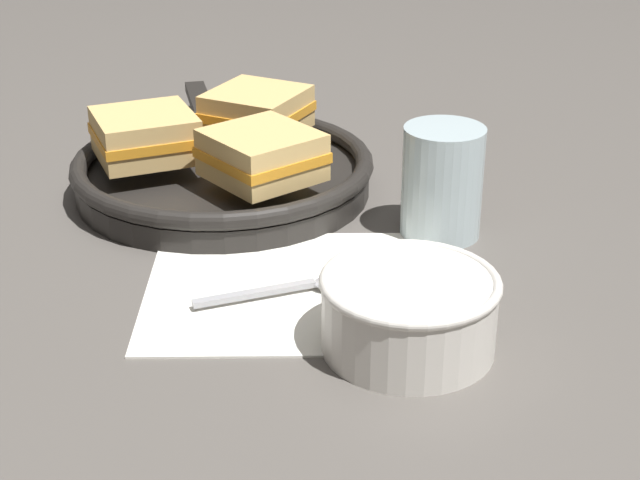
# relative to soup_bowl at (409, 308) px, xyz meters

# --- Properties ---
(ground_plane) EXTENTS (4.00, 4.00, 0.00)m
(ground_plane) POSITION_rel_soup_bowl_xyz_m (-0.11, 0.09, -0.03)
(ground_plane) COLOR #56514C
(napkin) EXTENTS (0.28, 0.24, 0.00)m
(napkin) POSITION_rel_soup_bowl_xyz_m (-0.10, 0.08, -0.03)
(napkin) COLOR white
(napkin) RESTS_ON ground_plane
(soup_bowl) EXTENTS (0.14, 0.14, 0.06)m
(soup_bowl) POSITION_rel_soup_bowl_xyz_m (0.00, 0.00, 0.00)
(soup_bowl) COLOR silver
(soup_bowl) RESTS_ON ground_plane
(spoon) EXTENTS (0.15, 0.08, 0.01)m
(spoon) POSITION_rel_soup_bowl_xyz_m (-0.08, 0.08, -0.03)
(spoon) COLOR #9E9EA3
(spoon) RESTS_ON napkin
(skillet) EXTENTS (0.31, 0.43, 0.04)m
(skillet) POSITION_rel_soup_bowl_xyz_m (-0.20, 0.29, -0.01)
(skillet) COLOR black
(skillet) RESTS_ON ground_plane
(sandwich_near_left) EXTENTS (0.12, 0.13, 0.05)m
(sandwich_near_left) POSITION_rel_soup_bowl_xyz_m (-0.17, 0.36, 0.03)
(sandwich_near_left) COLOR #DBB26B
(sandwich_near_left) RESTS_ON skillet
(sandwich_near_right) EXTENTS (0.13, 0.13, 0.05)m
(sandwich_near_right) POSITION_rel_soup_bowl_xyz_m (-0.27, 0.27, 0.03)
(sandwich_near_right) COLOR #DBB26B
(sandwich_near_right) RESTS_ON skillet
(sandwich_far_left) EXTENTS (0.14, 0.14, 0.05)m
(sandwich_far_left) POSITION_rel_soup_bowl_xyz_m (-0.15, 0.23, 0.03)
(sandwich_far_left) COLOR #DBB26B
(sandwich_far_left) RESTS_ON skillet
(drinking_glass) EXTENTS (0.08, 0.08, 0.11)m
(drinking_glass) POSITION_rel_soup_bowl_xyz_m (0.03, 0.21, 0.02)
(drinking_glass) COLOR silver
(drinking_glass) RESTS_ON ground_plane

